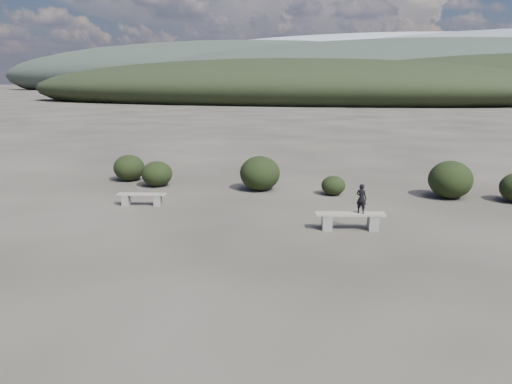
% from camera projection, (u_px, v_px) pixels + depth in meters
% --- Properties ---
extents(ground, '(1200.00, 1200.00, 0.00)m').
position_uv_depth(ground, '(197.00, 273.00, 10.98)').
color(ground, '#322D26').
rests_on(ground, ground).
extents(bench_left, '(1.67, 0.75, 0.41)m').
position_uv_depth(bench_left, '(142.00, 198.00, 16.91)').
color(bench_left, slate).
rests_on(bench_left, ground).
extents(bench_right, '(1.99, 0.95, 0.49)m').
position_uv_depth(bench_right, '(350.00, 220.00, 14.11)').
color(bench_right, slate).
rests_on(bench_right, ground).
extents(seated_person, '(0.36, 0.29, 0.84)m').
position_uv_depth(seated_person, '(361.00, 199.00, 13.97)').
color(seated_person, black).
rests_on(seated_person, bench_right).
extents(shrub_a, '(1.24, 1.24, 1.01)m').
position_uv_depth(shrub_a, '(157.00, 174.00, 19.98)').
color(shrub_a, black).
rests_on(shrub_a, ground).
extents(shrub_b, '(1.55, 1.55, 1.33)m').
position_uv_depth(shrub_b, '(260.00, 173.00, 19.21)').
color(shrub_b, black).
rests_on(shrub_b, ground).
extents(shrub_c, '(0.89, 0.89, 0.71)m').
position_uv_depth(shrub_c, '(333.00, 185.00, 18.46)').
color(shrub_c, black).
rests_on(shrub_c, ground).
extents(shrub_d, '(1.55, 1.55, 1.36)m').
position_uv_depth(shrub_d, '(450.00, 180.00, 17.89)').
color(shrub_d, black).
rests_on(shrub_d, ground).
extents(shrub_f, '(1.30, 1.30, 1.10)m').
position_uv_depth(shrub_f, '(129.00, 168.00, 21.12)').
color(shrub_f, black).
rests_on(shrub_f, ground).
extents(mountain_ridges, '(500.00, 400.00, 56.00)m').
position_uv_depth(mountain_ridges, '(401.00, 71.00, 326.22)').
color(mountain_ridges, black).
rests_on(mountain_ridges, ground).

